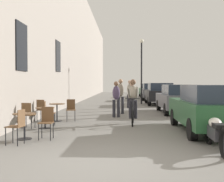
# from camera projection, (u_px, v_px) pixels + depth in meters

# --- Properties ---
(ground_plane) EXTENTS (88.00, 88.00, 0.00)m
(ground_plane) POSITION_uv_depth(u_px,v_px,m) (104.00, 162.00, 5.53)
(ground_plane) COLOR slate
(building_facade_left) EXTENTS (0.54, 68.00, 10.05)m
(building_facade_left) POSITION_uv_depth(u_px,v_px,m) (67.00, 33.00, 19.49)
(building_facade_left) COLOR gray
(building_facade_left) RESTS_ON ground_plane
(cafe_table_near) EXTENTS (0.64, 0.64, 0.72)m
(cafe_table_near) POSITION_uv_depth(u_px,v_px,m) (24.00, 120.00, 7.82)
(cafe_table_near) COLOR black
(cafe_table_near) RESTS_ON ground_plane
(cafe_chair_near_toward_street) EXTENTS (0.38, 0.38, 0.89)m
(cafe_chair_near_toward_street) POSITION_uv_depth(u_px,v_px,m) (47.00, 120.00, 7.87)
(cafe_chair_near_toward_street) COLOR black
(cafe_chair_near_toward_street) RESTS_ON ground_plane
(cafe_chair_near_toward_wall) EXTENTS (0.44, 0.44, 0.89)m
(cafe_chair_near_toward_wall) POSITION_uv_depth(u_px,v_px,m) (18.00, 124.00, 7.10)
(cafe_chair_near_toward_wall) COLOR black
(cafe_chair_near_toward_wall) RESTS_ON ground_plane
(cafe_table_mid) EXTENTS (0.64, 0.64, 0.72)m
(cafe_table_mid) POSITION_uv_depth(u_px,v_px,m) (45.00, 113.00, 9.69)
(cafe_table_mid) COLOR black
(cafe_table_mid) RESTS_ON ground_plane
(cafe_chair_mid_toward_street) EXTENTS (0.43, 0.43, 0.89)m
(cafe_chair_mid_toward_street) POSITION_uv_depth(u_px,v_px,m) (48.00, 112.00, 10.35)
(cafe_chair_mid_toward_street) COLOR black
(cafe_chair_mid_toward_street) RESTS_ON ground_plane
(cafe_chair_mid_toward_wall) EXTENTS (0.41, 0.41, 0.89)m
(cafe_chair_mid_toward_wall) POSITION_uv_depth(u_px,v_px,m) (28.00, 114.00, 9.63)
(cafe_chair_mid_toward_wall) COLOR black
(cafe_chair_mid_toward_wall) RESTS_ON ground_plane
(cafe_table_far) EXTENTS (0.64, 0.64, 0.72)m
(cafe_table_far) POSITION_uv_depth(u_px,v_px,m) (57.00, 108.00, 11.57)
(cafe_table_far) COLOR black
(cafe_table_far) RESTS_ON ground_plane
(cafe_chair_far_toward_street) EXTENTS (0.45, 0.45, 0.89)m
(cafe_chair_far_toward_street) POSITION_uv_depth(u_px,v_px,m) (42.00, 109.00, 11.51)
(cafe_chair_far_toward_street) COLOR black
(cafe_chair_far_toward_street) RESTS_ON ground_plane
(cafe_chair_far_toward_wall) EXTENTS (0.44, 0.44, 0.89)m
(cafe_chair_far_toward_wall) POSITION_uv_depth(u_px,v_px,m) (71.00, 108.00, 11.62)
(cafe_chair_far_toward_wall) COLOR black
(cafe_chair_far_toward_wall) RESTS_ON ground_plane
(cyclist_on_bicycle) EXTENTS (0.52, 1.76, 1.74)m
(cyclist_on_bicycle) POSITION_uv_depth(u_px,v_px,m) (133.00, 103.00, 10.79)
(cyclist_on_bicycle) COLOR black
(cyclist_on_bicycle) RESTS_ON ground_plane
(pedestrian_near) EXTENTS (0.34, 0.25, 1.65)m
(pedestrian_near) POSITION_uv_depth(u_px,v_px,m) (116.00, 97.00, 12.92)
(pedestrian_near) COLOR #26262D
(pedestrian_near) RESTS_ON ground_plane
(pedestrian_mid) EXTENTS (0.37, 0.28, 1.77)m
(pedestrian_mid) POSITION_uv_depth(u_px,v_px,m) (121.00, 94.00, 14.41)
(pedestrian_mid) COLOR #26262D
(pedestrian_mid) RESTS_ON ground_plane
(pedestrian_far) EXTENTS (0.38, 0.29, 1.60)m
(pedestrian_far) POSITION_uv_depth(u_px,v_px,m) (132.00, 95.00, 16.20)
(pedestrian_far) COLOR #26262D
(pedestrian_far) RESTS_ON ground_plane
(pedestrian_furthest) EXTENTS (0.34, 0.24, 1.75)m
(pedestrian_furthest) POSITION_uv_depth(u_px,v_px,m) (130.00, 92.00, 17.79)
(pedestrian_furthest) COLOR #26262D
(pedestrian_furthest) RESTS_ON ground_plane
(street_lamp) EXTENTS (0.32, 0.32, 4.90)m
(street_lamp) POSITION_uv_depth(u_px,v_px,m) (142.00, 63.00, 21.26)
(street_lamp) COLOR black
(street_lamp) RESTS_ON ground_plane
(parked_car_nearest) EXTENTS (1.83, 4.24, 1.50)m
(parked_car_nearest) POSITION_uv_depth(u_px,v_px,m) (208.00, 108.00, 8.87)
(parked_car_nearest) COLOR #23512D
(parked_car_nearest) RESTS_ON ground_plane
(parked_car_second) EXTENTS (1.78, 4.19, 1.49)m
(parked_car_second) POSITION_uv_depth(u_px,v_px,m) (178.00, 98.00, 14.68)
(parked_car_second) COLOR #595960
(parked_car_second) RESTS_ON ground_plane
(parked_car_third) EXTENTS (1.93, 4.47, 1.58)m
(parked_car_third) POSITION_uv_depth(u_px,v_px,m) (159.00, 93.00, 20.82)
(parked_car_third) COLOR black
(parked_car_third) RESTS_ON ground_plane
(parked_car_fourth) EXTENTS (1.92, 4.42, 1.56)m
(parked_car_fourth) POSITION_uv_depth(u_px,v_px,m) (151.00, 91.00, 26.34)
(parked_car_fourth) COLOR #595960
(parked_car_fourth) RESTS_ON ground_plane
(parked_car_fifth) EXTENTS (1.89, 4.34, 1.53)m
(parked_car_fifth) POSITION_uv_depth(u_px,v_px,m) (147.00, 90.00, 32.34)
(parked_car_fifth) COLOR #23512D
(parked_car_fifth) RESTS_ON ground_plane
(parked_motorcycle) EXTENTS (0.62, 2.15, 0.92)m
(parked_motorcycle) POSITION_uv_depth(u_px,v_px,m) (216.00, 133.00, 6.52)
(parked_motorcycle) COLOR black
(parked_motorcycle) RESTS_ON ground_plane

